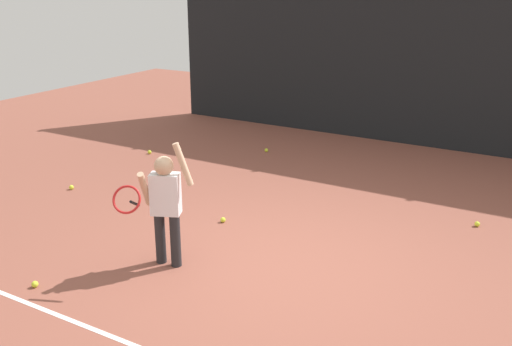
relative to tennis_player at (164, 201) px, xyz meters
name	(u,v)px	position (x,y,z in m)	size (l,w,h in m)	color
ground_plane	(287,264)	(1.10, 0.65, -0.73)	(20.00, 20.00, 0.00)	brown
back_fence_windscreen	(428,51)	(1.10, 5.93, 0.97)	(10.16, 0.08, 3.39)	black
fence_post_0	(197,32)	(-3.83, 5.99, 1.04)	(0.09, 0.09, 3.54)	slate
fence_post_1	(301,38)	(-1.37, 5.99, 1.04)	(0.09, 0.09, 3.54)	slate
fence_post_2	(430,46)	(1.10, 5.99, 1.04)	(0.09, 0.09, 3.54)	slate
tennis_player	(164,201)	(0.00, 0.00, 0.00)	(0.53, 0.77, 1.35)	#232326
tennis_ball_0	(266,150)	(-1.10, 4.15, -0.69)	(0.07, 0.07, 0.07)	#CCE033
tennis_ball_1	(71,187)	(-2.63, 1.11, -0.69)	(0.07, 0.07, 0.07)	#CCE033
tennis_ball_2	(477,224)	(2.68, 2.69, -0.69)	(0.07, 0.07, 0.07)	#CCE033
tennis_ball_3	(223,220)	(-0.10, 1.23, -0.69)	(0.07, 0.07, 0.07)	#CCE033
tennis_ball_4	(35,284)	(-0.84, -1.04, -0.69)	(0.07, 0.07, 0.07)	#CCE033
tennis_ball_6	(150,152)	(-2.80, 3.04, -0.69)	(0.07, 0.07, 0.07)	#CCE033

